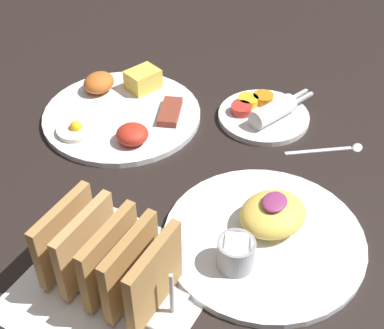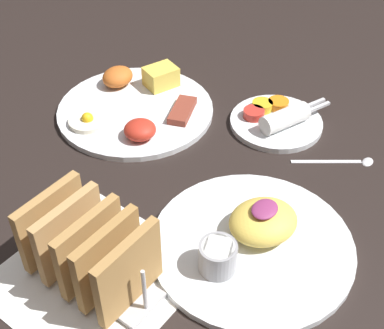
# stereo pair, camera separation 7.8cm
# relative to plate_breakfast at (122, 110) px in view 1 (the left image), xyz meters

# --- Properties ---
(ground_plane) EXTENTS (3.00, 3.00, 0.00)m
(ground_plane) POSITION_rel_plate_breakfast_xyz_m (-0.09, -0.20, -0.01)
(ground_plane) COLOR black
(napkin_flat) EXTENTS (0.22, 0.22, 0.00)m
(napkin_flat) POSITION_rel_plate_breakfast_xyz_m (-0.30, -0.20, -0.01)
(napkin_flat) COLOR white
(napkin_flat) RESTS_ON ground_plane
(plate_breakfast) EXTENTS (0.27, 0.27, 0.05)m
(plate_breakfast) POSITION_rel_plate_breakfast_xyz_m (0.00, 0.00, 0.00)
(plate_breakfast) COLOR white
(plate_breakfast) RESTS_ON ground_plane
(plate_condiments) EXTENTS (0.16, 0.16, 0.04)m
(plate_condiments) POSITION_rel_plate_breakfast_xyz_m (0.11, -0.22, 0.00)
(plate_condiments) COLOR white
(plate_condiments) RESTS_ON ground_plane
(plate_foreground) EXTENTS (0.27, 0.27, 0.06)m
(plate_foreground) POSITION_rel_plate_breakfast_xyz_m (-0.14, -0.33, 0.00)
(plate_foreground) COLOR white
(plate_foreground) RESTS_ON ground_plane
(toast_rack) EXTENTS (0.10, 0.18, 0.10)m
(toast_rack) POSITION_rel_plate_breakfast_xyz_m (-0.30, -0.20, 0.04)
(toast_rack) COLOR #B7B7BC
(toast_rack) RESTS_ON ground_plane
(teaspoon) EXTENTS (0.09, 0.11, 0.01)m
(teaspoon) POSITION_rel_plate_breakfast_xyz_m (0.09, -0.36, -0.01)
(teaspoon) COLOR silver
(teaspoon) RESTS_ON ground_plane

